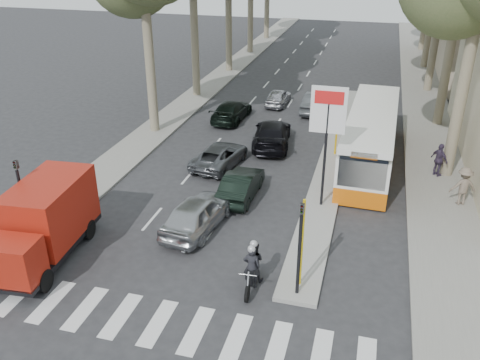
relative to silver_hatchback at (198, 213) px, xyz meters
The scene contains 19 objects.
ground 2.45m from the silver_hatchback, 49.91° to the right, with size 120.00×120.00×0.00m, color #28282B.
sidewalk_right 25.33m from the silver_hatchback, 66.48° to the left, with size 3.20×70.00×0.12m, color gray.
median_left 27.01m from the silver_hatchback, 103.92° to the left, with size 2.40×64.00×0.12m, color gray.
traffic_island 10.39m from the silver_hatchback, 62.70° to the left, with size 1.50×26.00×0.16m, color gray.
billboard 6.46m from the silver_hatchback, 34.04° to the left, with size 1.50×12.10×5.60m.
traffic_light_island 6.04m from the silver_hatchback, 34.66° to the right, with size 0.16×0.41×3.60m.
traffic_light_left 6.93m from the silver_hatchback, 155.43° to the right, with size 0.16×0.41×3.60m.
silver_hatchback is the anchor object (origin of this frame).
dark_hatchback 3.37m from the silver_hatchback, 72.64° to the left, with size 1.35×3.89×1.28m, color black.
queue_car_a 6.44m from the silver_hatchback, 99.21° to the left, with size 1.94×4.20×1.17m, color #53575C.
queue_car_b 9.95m from the silver_hatchback, 84.04° to the left, with size 2.03×4.99×1.45m, color black.
queue_car_c 17.63m from the silver_hatchback, 90.60° to the left, with size 1.37×3.41×1.16m, color #B0B2B9.
queue_car_d 16.98m from the silver_hatchback, 80.79° to the left, with size 1.47×4.22×1.39m, color #494D51.
queue_car_e 13.81m from the silver_hatchback, 100.41° to the left, with size 1.80×4.44×1.29m, color black.
red_truck 5.94m from the silver_hatchback, 144.82° to the right, with size 2.48×5.56×2.88m.
city_bus 11.04m from the silver_hatchback, 53.40° to the left, with size 2.70×10.94×2.86m.
motorcycle 4.35m from the silver_hatchback, 44.25° to the right, with size 0.76×2.06×1.75m.
pedestrian_near 12.75m from the silver_hatchback, 38.18° to the left, with size 1.01×0.49×1.72m, color #3C3048.
pedestrian_far 11.93m from the silver_hatchback, 24.78° to the left, with size 1.16×0.51×1.80m, color #716355.
Camera 1 is at (5.06, -15.41, 11.22)m, focal length 38.00 mm.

